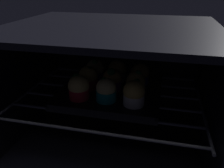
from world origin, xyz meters
TOP-DOWN VIEW (x-y plane):
  - oven_cavity at (0.00, 26.25)cm, footprint 59.00×47.00cm
  - oven_rack at (0.00, 22.00)cm, footprint 54.80×42.00cm
  - baking_tray at (0.00, 23.55)cm, footprint 30.26×30.26cm
  - muffin_row0_col0 at (-8.04, 15.80)cm, footprint 6.17×6.17cm
  - muffin_row0_col1 at (-0.26, 16.22)cm, footprint 5.88×5.88cm
  - muffin_row0_col2 at (8.00, 15.71)cm, footprint 6.04×6.04cm
  - muffin_row1_col0 at (-7.63, 23.23)cm, footprint 5.99×5.99cm
  - muffin_row1_col1 at (0.06, 23.83)cm, footprint 5.97×5.97cm
  - muffin_row1_col2 at (7.43, 23.36)cm, footprint 5.89×5.89cm
  - muffin_row2_col0 at (-7.75, 30.98)cm, footprint 6.26×6.26cm
  - muffin_row2_col1 at (-0.10, 31.35)cm, footprint 6.40×6.40cm
  - muffin_row2_col2 at (7.85, 30.93)cm, footprint 6.20×6.20cm

SIDE VIEW (x-z plane):
  - oven_rack at x=0.00cm, z-range 13.20..14.00cm
  - baking_tray at x=0.00cm, z-range 13.59..15.79cm
  - oven_cavity at x=0.00cm, z-range -1.50..35.50cm
  - muffin_row2_col2 at x=7.85cm, z-range 14.86..21.67cm
  - muffin_row1_col2 at x=7.43cm, z-range 14.68..21.91cm
  - muffin_row1_col1 at x=0.06cm, z-range 14.62..22.05cm
  - muffin_row0_col1 at x=-0.26cm, z-range 14.83..21.88cm
  - muffin_row2_col0 at x=-7.75cm, z-range 14.71..22.03cm
  - muffin_row2_col1 at x=-0.10cm, z-range 14.86..21.93cm
  - muffin_row0_col2 at x=8.00cm, z-range 14.87..22.18cm
  - muffin_row0_col0 at x=-8.04cm, z-range 14.84..22.33cm
  - muffin_row1_col0 at x=-7.63cm, z-range 15.02..22.27cm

